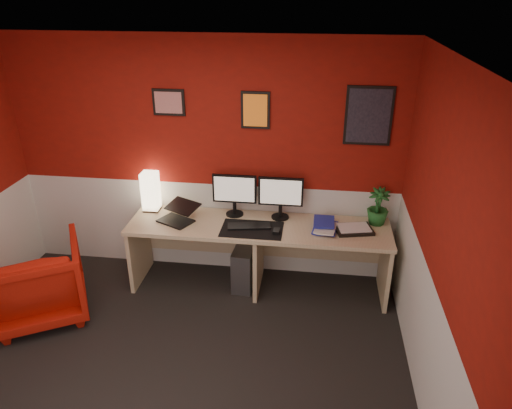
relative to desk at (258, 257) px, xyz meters
name	(u,v)px	position (x,y,z in m)	size (l,w,h in m)	color
ground	(163,381)	(-0.60, -1.41, -0.36)	(4.00, 3.50, 0.01)	black
ceiling	(127,62)	(-0.60, -1.41, 2.13)	(4.00, 3.50, 0.01)	white
wall_back	(205,161)	(-0.60, 0.34, 0.89)	(4.00, 0.01, 2.50)	maroon
wall_right	(447,268)	(1.40, -1.41, 0.89)	(0.01, 3.50, 2.50)	maroon
wainscot_back	(208,226)	(-0.60, 0.34, 0.14)	(4.00, 0.01, 1.00)	silver
wainscot_right	(428,357)	(1.40, -1.41, 0.14)	(0.01, 3.50, 1.00)	silver
desk	(258,257)	(0.00, 0.00, 0.00)	(2.60, 0.65, 0.73)	tan
shoji_lamp	(151,192)	(-1.16, 0.20, 0.56)	(0.16, 0.16, 0.40)	#FFE5B2
laptop	(175,212)	(-0.84, -0.04, 0.47)	(0.33, 0.23, 0.22)	black
monitor_left	(234,189)	(-0.27, 0.20, 0.66)	(0.45, 0.06, 0.58)	black
monitor_right	(281,192)	(0.20, 0.19, 0.66)	(0.45, 0.06, 0.58)	black
desk_mat	(252,229)	(-0.05, -0.10, 0.37)	(0.60, 0.38, 0.01)	black
keyboard	(249,226)	(-0.09, -0.06, 0.38)	(0.42, 0.14, 0.02)	black
mouse	(276,231)	(0.19, -0.14, 0.39)	(0.06, 0.10, 0.03)	black
book_bottom	(314,227)	(0.54, 0.01, 0.38)	(0.23, 0.30, 0.03)	#222B9C
book_middle	(315,227)	(0.56, -0.04, 0.40)	(0.19, 0.27, 0.02)	silver
book_top	(314,221)	(0.54, 0.03, 0.43)	(0.20, 0.27, 0.03)	#222B9C
zen_tray	(354,229)	(0.93, 0.00, 0.38)	(0.35, 0.25, 0.03)	black
potted_plant	(378,207)	(1.16, 0.19, 0.55)	(0.21, 0.21, 0.37)	#19591E
pc_tower	(245,265)	(-0.15, 0.03, -0.14)	(0.20, 0.45, 0.45)	#99999E
armchair	(37,281)	(-2.00, -0.72, 0.01)	(0.80, 0.83, 0.75)	red
art_left	(169,102)	(-0.93, 0.33, 1.49)	(0.32, 0.02, 0.26)	red
art_center	(255,110)	(-0.07, 0.33, 1.44)	(0.28, 0.02, 0.36)	orange
art_right	(369,116)	(1.00, 0.33, 1.42)	(0.44, 0.02, 0.56)	black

